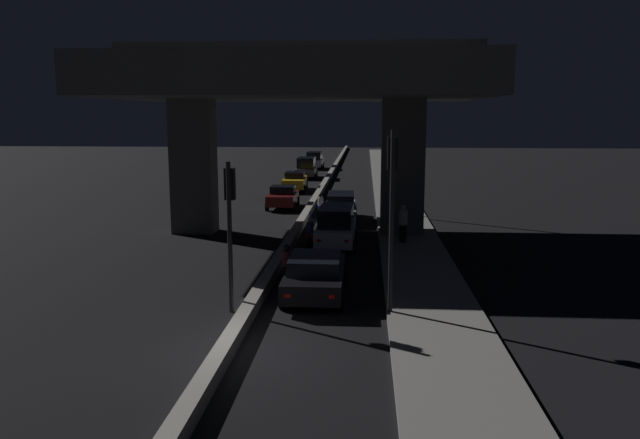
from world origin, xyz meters
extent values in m
plane|color=black|center=(0.00, 0.00, 0.00)|extent=(200.00, 200.00, 0.00)
cube|color=gray|center=(0.00, 35.00, 0.20)|extent=(0.42, 126.00, 0.41)
cube|color=gray|center=(5.53, 28.00, 0.07)|extent=(2.88, 126.00, 0.13)
cube|color=#5B5956|center=(-5.22, 15.94, 3.35)|extent=(2.08, 1.58, 6.69)
cube|color=#5B5956|center=(5.22, 15.94, 3.35)|extent=(2.08, 1.58, 6.69)
cube|color=#5B5956|center=(0.00, 15.94, 7.61)|extent=(18.07, 12.21, 1.85)
cube|color=#333335|center=(0.00, 15.94, 8.99)|extent=(18.07, 0.40, 0.90)
cylinder|color=black|center=(-0.61, 3.11, 2.29)|extent=(0.14, 0.14, 4.57)
cube|color=black|center=(-0.61, 3.29, 3.90)|extent=(0.30, 0.28, 0.95)
sphere|color=black|center=(-0.61, 3.44, 4.19)|extent=(0.18, 0.18, 0.18)
sphere|color=yellow|center=(-0.61, 3.44, 3.90)|extent=(0.18, 0.18, 0.18)
sphere|color=black|center=(-0.61, 3.44, 3.60)|extent=(0.18, 0.18, 0.18)
cylinder|color=black|center=(4.19, 3.11, 2.75)|extent=(0.14, 0.14, 5.50)
cube|color=black|center=(4.19, 3.29, 4.82)|extent=(0.30, 0.28, 0.95)
sphere|color=black|center=(4.19, 3.44, 5.12)|extent=(0.18, 0.18, 0.18)
sphere|color=yellow|center=(4.19, 3.44, 4.82)|extent=(0.18, 0.18, 0.18)
sphere|color=black|center=(4.19, 3.44, 4.53)|extent=(0.18, 0.18, 0.18)
cylinder|color=#2D2D30|center=(4.60, 22.18, 3.89)|extent=(0.18, 0.18, 7.79)
cylinder|color=#2D2D30|center=(3.40, 22.18, 7.64)|extent=(2.40, 0.10, 0.10)
ellipsoid|color=#F2B759|center=(2.20, 22.18, 7.54)|extent=(0.56, 0.32, 0.24)
cube|color=black|center=(1.80, 5.12, 0.62)|extent=(1.88, 4.77, 0.62)
cube|color=black|center=(1.80, 4.88, 1.16)|extent=(1.65, 2.29, 0.46)
cylinder|color=black|center=(0.88, 6.68, 0.31)|extent=(0.20, 0.63, 0.63)
cylinder|color=black|center=(2.70, 6.69, 0.31)|extent=(0.20, 0.63, 0.63)
cylinder|color=black|center=(0.90, 3.54, 0.31)|extent=(0.20, 0.63, 0.63)
cylinder|color=black|center=(2.72, 3.55, 0.31)|extent=(0.20, 0.63, 0.63)
cube|color=red|center=(1.16, 2.72, 0.65)|extent=(0.18, 0.03, 0.11)
cube|color=red|center=(2.46, 2.73, 0.65)|extent=(0.18, 0.03, 0.11)
cube|color=silver|center=(2.11, 12.83, 0.65)|extent=(1.75, 4.17, 0.72)
cube|color=black|center=(2.12, 12.93, 1.42)|extent=(1.52, 3.01, 0.81)
cylinder|color=black|center=(1.34, 14.21, 0.29)|extent=(0.21, 0.59, 0.59)
cylinder|color=black|center=(2.95, 14.17, 0.29)|extent=(0.21, 0.59, 0.59)
cylinder|color=black|center=(1.28, 11.48, 0.29)|extent=(0.21, 0.59, 0.59)
cylinder|color=black|center=(2.89, 11.45, 0.29)|extent=(0.21, 0.59, 0.59)
cube|color=red|center=(1.49, 10.77, 0.69)|extent=(0.18, 0.03, 0.11)
cube|color=red|center=(2.65, 10.74, 0.69)|extent=(0.18, 0.03, 0.11)
cube|color=silver|center=(2.05, 19.95, 0.60)|extent=(1.78, 4.80, 0.56)
cube|color=black|center=(2.05, 19.95, 1.22)|extent=(1.53, 2.89, 0.68)
cylinder|color=black|center=(1.20, 21.50, 0.32)|extent=(0.22, 0.65, 0.65)
cylinder|color=black|center=(2.82, 21.54, 0.32)|extent=(0.22, 0.65, 0.65)
cylinder|color=black|center=(1.28, 18.36, 0.32)|extent=(0.22, 0.65, 0.65)
cylinder|color=black|center=(2.90, 18.40, 0.32)|extent=(0.22, 0.65, 0.65)
cube|color=red|center=(1.53, 17.55, 0.63)|extent=(0.18, 0.03, 0.11)
cube|color=red|center=(2.69, 17.58, 0.63)|extent=(0.18, 0.03, 0.11)
cube|color=#591414|center=(-1.86, 24.48, 0.63)|extent=(1.77, 3.93, 0.65)
cube|color=black|center=(-1.86, 24.58, 1.19)|extent=(1.53, 1.58, 0.46)
cylinder|color=black|center=(-1.00, 23.21, 0.31)|extent=(0.21, 0.61, 0.61)
cylinder|color=black|center=(-2.67, 23.18, 0.31)|extent=(0.21, 0.61, 0.61)
cylinder|color=black|center=(-1.04, 25.79, 0.31)|extent=(0.21, 0.61, 0.61)
cylinder|color=black|center=(-2.71, 25.76, 0.31)|extent=(0.21, 0.61, 0.61)
cube|color=white|center=(-1.28, 26.46, 0.53)|extent=(0.18, 0.03, 0.11)
cube|color=white|center=(-2.49, 26.44, 0.53)|extent=(0.18, 0.03, 0.11)
cube|color=gold|center=(-2.13, 33.82, 0.66)|extent=(1.79, 4.56, 0.70)
cube|color=black|center=(-2.14, 33.94, 1.24)|extent=(1.52, 1.85, 0.47)
cylinder|color=black|center=(-1.28, 32.36, 0.31)|extent=(0.22, 0.63, 0.62)
cylinder|color=black|center=(-2.90, 32.31, 0.31)|extent=(0.22, 0.63, 0.62)
cylinder|color=black|center=(-1.36, 35.34, 0.31)|extent=(0.22, 0.63, 0.62)
cylinder|color=black|center=(-2.99, 35.29, 0.31)|extent=(0.22, 0.63, 0.62)
cube|color=white|center=(-1.62, 36.11, 0.55)|extent=(0.18, 0.04, 0.11)
cube|color=white|center=(-2.78, 36.07, 0.55)|extent=(0.18, 0.04, 0.11)
cube|color=#515459|center=(-2.14, 43.72, 0.66)|extent=(1.80, 4.43, 0.69)
cube|color=black|center=(-2.14, 43.61, 1.48)|extent=(1.57, 3.19, 0.96)
cylinder|color=black|center=(-1.27, 42.28, 0.32)|extent=(0.21, 0.63, 0.63)
cylinder|color=black|center=(-2.98, 42.26, 0.32)|extent=(0.21, 0.63, 0.63)
cylinder|color=black|center=(-1.31, 45.19, 0.32)|extent=(0.21, 0.63, 0.63)
cylinder|color=black|center=(-3.01, 45.17, 0.32)|extent=(0.21, 0.63, 0.63)
cube|color=white|center=(-1.56, 45.94, 0.56)|extent=(0.18, 0.03, 0.11)
cube|color=white|center=(-2.78, 45.93, 0.56)|extent=(0.18, 0.03, 0.11)
cube|color=silver|center=(-2.20, 54.02, 0.71)|extent=(1.77, 4.30, 0.73)
cube|color=black|center=(-2.20, 53.91, 1.48)|extent=(1.55, 3.10, 0.81)
cylinder|color=black|center=(-1.37, 52.60, 0.34)|extent=(0.21, 0.68, 0.68)
cylinder|color=black|center=(-3.06, 52.61, 0.34)|extent=(0.21, 0.68, 0.68)
cylinder|color=black|center=(-1.34, 55.43, 0.34)|extent=(0.21, 0.68, 0.68)
cylinder|color=black|center=(-3.03, 55.44, 0.34)|extent=(0.21, 0.68, 0.68)
cube|color=white|center=(-1.57, 56.17, 0.60)|extent=(0.18, 0.03, 0.11)
cube|color=white|center=(-2.78, 56.18, 0.60)|extent=(0.18, 0.03, 0.11)
cylinder|color=black|center=(0.71, 7.01, 0.29)|extent=(0.10, 0.57, 0.57)
cylinder|color=black|center=(0.65, 5.64, 0.29)|extent=(0.12, 0.57, 0.57)
cube|color=black|center=(0.68, 6.33, 0.51)|extent=(0.28, 1.05, 0.32)
cylinder|color=maroon|center=(0.68, 6.33, 0.94)|extent=(0.33, 0.33, 0.55)
sphere|color=black|center=(0.68, 6.33, 1.33)|extent=(0.24, 0.24, 0.24)
cube|color=red|center=(0.65, 5.59, 0.51)|extent=(0.08, 0.03, 0.08)
cylinder|color=black|center=(0.95, 13.34, 0.27)|extent=(0.09, 0.54, 0.54)
cylinder|color=black|center=(0.93, 12.11, 0.27)|extent=(0.11, 0.54, 0.54)
cube|color=maroon|center=(0.94, 12.73, 0.49)|extent=(0.26, 0.94, 0.32)
cylinder|color=navy|center=(0.94, 12.73, 0.90)|extent=(0.33, 0.33, 0.50)
sphere|color=silver|center=(0.94, 12.73, 1.26)|extent=(0.24, 0.24, 0.24)
cube|color=red|center=(0.93, 12.06, 0.49)|extent=(0.08, 0.03, 0.08)
cylinder|color=black|center=(0.86, 21.71, 0.31)|extent=(0.12, 0.63, 0.63)
cylinder|color=black|center=(0.77, 20.47, 0.31)|extent=(0.14, 0.63, 0.63)
cube|color=navy|center=(0.81, 21.09, 0.53)|extent=(0.31, 0.96, 0.32)
cylinder|color=beige|center=(0.81, 21.09, 0.93)|extent=(0.34, 0.34, 0.48)
sphere|color=black|center=(0.81, 21.09, 1.29)|extent=(0.24, 0.24, 0.24)
cube|color=red|center=(0.77, 20.42, 0.53)|extent=(0.08, 0.04, 0.08)
cylinder|color=black|center=(5.16, 13.45, 0.54)|extent=(0.34, 0.34, 0.82)
cylinder|color=beige|center=(5.16, 13.45, 1.29)|extent=(0.40, 0.40, 0.68)
sphere|color=tan|center=(5.16, 13.45, 1.74)|extent=(0.22, 0.22, 0.22)
camera|label=1|loc=(3.40, -14.88, 5.92)|focal=35.00mm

